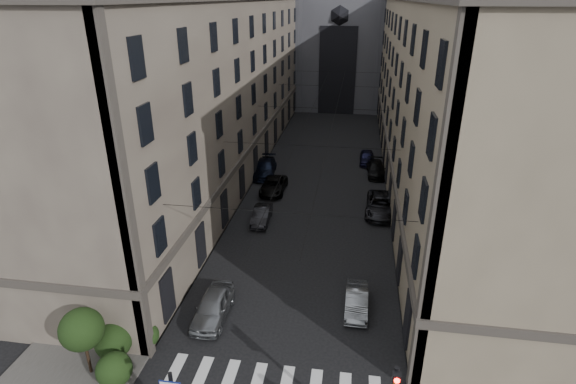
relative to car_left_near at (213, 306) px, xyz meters
The scene contains 14 objects.
sidewalk_left 26.78m from the car_left_near, 102.92° to the left, with size 7.00×80.00×0.15m, color #383533.
sidewalk_right 30.11m from the car_left_near, 60.08° to the left, with size 7.00×80.00×0.15m, color #383533.
building_left 28.87m from the car_left_near, 108.88° to the left, with size 13.60×60.60×18.85m.
building_right 32.80m from the car_left_near, 55.46° to the left, with size 13.60×60.60×18.85m.
shrub_cluster 6.54m from the car_left_near, 130.60° to the right, with size 3.90×4.40×3.90m.
tram_wires 26.90m from the car_left_near, 80.04° to the left, with size 14.00×60.00×0.43m.
car_left_near is the anchor object (origin of this frame).
car_left_midnear 12.97m from the car_left_near, 88.60° to the left, with size 1.41×4.04×1.33m, color black.
car_left_midfar 19.65m from the car_left_near, 89.55° to the left, with size 2.30×5.00×1.39m, color black.
car_left_far 24.23m from the car_left_near, 93.98° to the left, with size 2.30×5.67×1.65m, color black.
car_right_near 8.96m from the car_left_near, 13.42° to the left, with size 1.40×4.02×1.32m, color slate.
car_right_midnear 19.58m from the car_left_near, 56.83° to the left, with size 2.70×5.85×1.63m, color black.
car_right_midfar 28.11m from the car_left_near, 67.95° to the left, with size 1.97×4.86×1.41m, color black.
car_right_far 31.32m from the car_left_near, 72.24° to the left, with size 1.69×4.19×1.43m, color black.
Camera 1 is at (3.45, -11.55, 18.27)m, focal length 28.00 mm.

